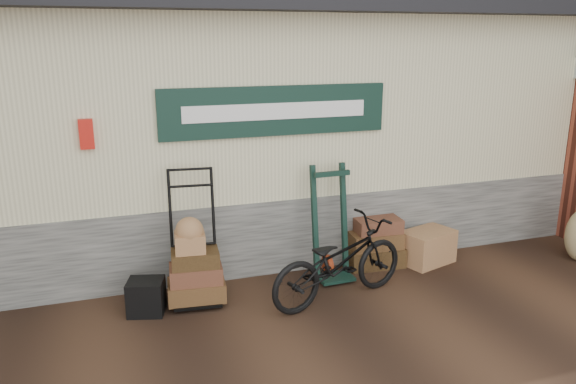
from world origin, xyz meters
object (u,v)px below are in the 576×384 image
object	(u,v)px
black_trunk	(146,297)
bicycle	(339,257)
suitcase_stack	(374,241)
green_barrow	(331,223)
porter_trolley	(193,235)
wicker_hamper	(427,247)

from	to	relation	value
black_trunk	bicycle	distance (m)	2.04
bicycle	black_trunk	bearing A→B (deg)	64.77
suitcase_stack	green_barrow	bearing A→B (deg)	-166.11
porter_trolley	black_trunk	size ratio (longest dim) A/B	4.02
porter_trolley	bicycle	bearing A→B (deg)	-14.34
porter_trolley	green_barrow	size ratio (longest dim) A/B	1.08
porter_trolley	black_trunk	world-z (taller)	porter_trolley
suitcase_stack	black_trunk	size ratio (longest dim) A/B	1.94
black_trunk	bicycle	xyz separation A→B (m)	(1.98, -0.36, 0.31)
green_barrow	wicker_hamper	bearing A→B (deg)	-1.46
green_barrow	wicker_hamper	xyz separation A→B (m)	(1.32, 0.01, -0.46)
suitcase_stack	wicker_hamper	size ratio (longest dim) A/B	1.08
suitcase_stack	black_trunk	bearing A→B (deg)	-172.06
green_barrow	bicycle	world-z (taller)	green_barrow
porter_trolley	suitcase_stack	size ratio (longest dim) A/B	2.08
porter_trolley	black_trunk	xyz separation A→B (m)	(-0.54, -0.19, -0.54)
green_barrow	porter_trolley	bearing A→B (deg)	179.36
porter_trolley	wicker_hamper	xyz separation A→B (m)	(2.92, 0.05, -0.51)
wicker_hamper	black_trunk	bearing A→B (deg)	-176.01
green_barrow	black_trunk	world-z (taller)	green_barrow
green_barrow	suitcase_stack	distance (m)	0.77
suitcase_stack	bicycle	xyz separation A→B (m)	(-0.81, -0.75, 0.19)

